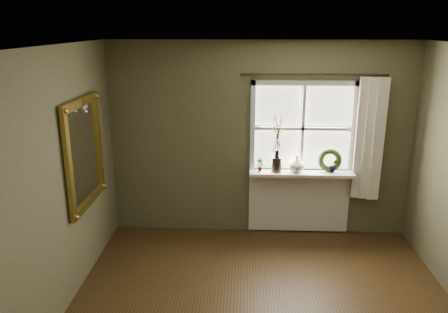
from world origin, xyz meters
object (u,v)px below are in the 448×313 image
cream_vase (297,164)px  wreath (330,163)px  dark_jug (277,164)px  gilt_mirror (84,153)px

cream_vase → wreath: 0.44m
dark_jug → wreath: bearing=3.3°
cream_vase → gilt_mirror: gilt_mirror is taller
dark_jug → wreath: wreath is taller
dark_jug → gilt_mirror: (-2.19, -0.96, 0.41)m
gilt_mirror → dark_jug: bearing=23.6°
wreath → gilt_mirror: (-2.88, -1.00, 0.39)m
dark_jug → cream_vase: (0.26, 0.00, 0.01)m
cream_vase → wreath: (0.44, 0.04, 0.01)m
cream_vase → gilt_mirror: size_ratio=0.18×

